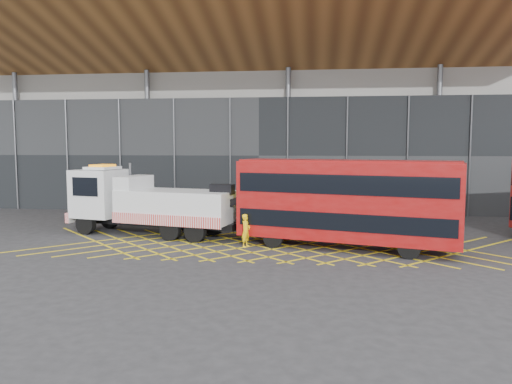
# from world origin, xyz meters

# --- Properties ---
(ground_plane) EXTENTS (120.00, 120.00, 0.00)m
(ground_plane) POSITION_xyz_m (0.00, 0.00, 0.00)
(ground_plane) COLOR #28282A
(road_markings) EXTENTS (24.76, 7.16, 0.01)m
(road_markings) POSITION_xyz_m (4.00, 0.00, 0.01)
(road_markings) COLOR yellow
(road_markings) RESTS_ON ground_plane
(construction_building) EXTENTS (55.00, 23.97, 18.00)m
(construction_building) POSITION_xyz_m (1.92, 18.40, 8.98)
(construction_building) COLOR gray
(construction_building) RESTS_ON ground_plane
(recovery_truck) EXTENTS (10.76, 4.60, 3.75)m
(recovery_truck) POSITION_xyz_m (-2.90, 2.13, 1.73)
(recovery_truck) COLOR black
(recovery_truck) RESTS_ON ground_plane
(bus_towed) EXTENTS (10.22, 4.92, 4.06)m
(bus_towed) POSITION_xyz_m (7.35, -0.27, 2.26)
(bus_towed) COLOR maroon
(bus_towed) RESTS_ON ground_plane
(worker) EXTENTS (0.54, 0.66, 1.54)m
(worker) POSITION_xyz_m (2.76, -0.39, 0.77)
(worker) COLOR yellow
(worker) RESTS_ON ground_plane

